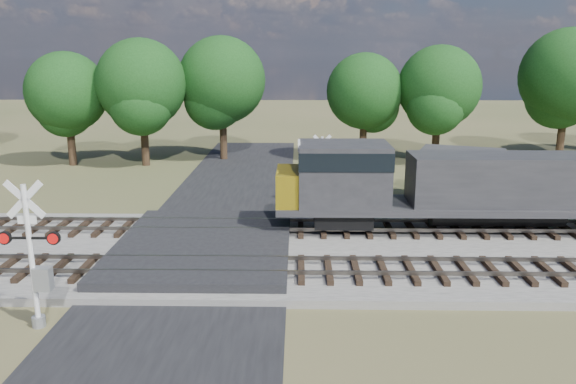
{
  "coord_description": "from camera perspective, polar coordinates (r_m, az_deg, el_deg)",
  "views": [
    {
      "loc": [
        3.85,
        -21.27,
        8.06
      ],
      "look_at": [
        3.44,
        2.0,
        2.32
      ],
      "focal_mm": 35.0,
      "sensor_mm": 36.0,
      "label": 1
    }
  ],
  "objects": [
    {
      "name": "ground",
      "position": [
        23.07,
        -8.73,
        -6.76
      ],
      "size": [
        160.0,
        160.0,
        0.0
      ],
      "primitive_type": "plane",
      "color": "#414D29",
      "rests_on": "ground"
    },
    {
      "name": "ballast_bed",
      "position": [
        23.97,
        15.9,
        -5.97
      ],
      "size": [
        140.0,
        10.0,
        0.3
      ],
      "primitive_type": "cube",
      "color": "gray",
      "rests_on": "ground"
    },
    {
      "name": "road",
      "position": [
        23.05,
        -8.73,
        -6.67
      ],
      "size": [
        7.0,
        60.0,
        0.08
      ],
      "primitive_type": "cube",
      "color": "black",
      "rests_on": "ground"
    },
    {
      "name": "crossing_panel",
      "position": [
        23.42,
        -8.55,
        -5.61
      ],
      "size": [
        7.0,
        9.0,
        0.62
      ],
      "primitive_type": "cube",
      "color": "#262628",
      "rests_on": "ground"
    },
    {
      "name": "track_near",
      "position": [
        20.74,
        -1.08,
        -7.78
      ],
      "size": [
        140.0,
        2.6,
        0.33
      ],
      "color": "black",
      "rests_on": "ballast_bed"
    },
    {
      "name": "track_far",
      "position": [
        25.46,
        -0.68,
        -3.62
      ],
      "size": [
        140.0,
        2.6,
        0.33
      ],
      "color": "black",
      "rests_on": "ballast_bed"
    },
    {
      "name": "crossing_signal_near",
      "position": [
        18.34,
        -24.25,
        -7.04
      ],
      "size": [
        1.84,
        0.4,
        4.58
      ],
      "rotation": [
        0.0,
        0.0,
        0.0
      ],
      "color": "silver",
      "rests_on": "ground"
    },
    {
      "name": "crossing_signal_far",
      "position": [
        30.23,
        3.29,
        1.56
      ],
      "size": [
        1.58,
        0.34,
        3.92
      ],
      "rotation": [
        0.0,
        0.0,
        3.21
      ],
      "color": "silver",
      "rests_on": "ground"
    },
    {
      "name": "equipment_shed",
      "position": [
        31.57,
        17.06,
        1.27
      ],
      "size": [
        5.62,
        5.62,
        2.98
      ],
      "rotation": [
        0.0,
        0.0,
        -0.36
      ],
      "color": "#4C3220",
      "rests_on": "ground"
    },
    {
      "name": "treeline",
      "position": [
        43.11,
        10.18,
        11.49
      ],
      "size": [
        83.03,
        12.16,
        11.78
      ],
      "color": "black",
      "rests_on": "ground"
    }
  ]
}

